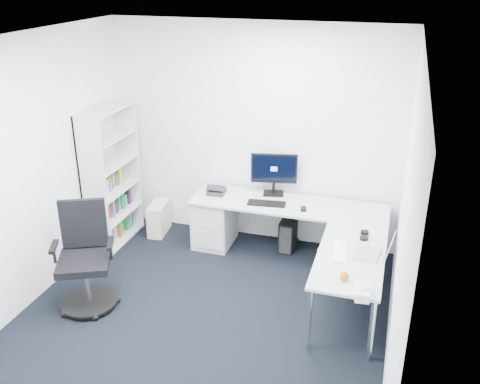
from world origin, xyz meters
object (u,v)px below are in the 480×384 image
(monitor, at_px, (274,174))
(l_desk, at_px, (282,242))
(task_chair, at_px, (84,259))
(laptop, at_px, (368,243))
(bookshelf, at_px, (111,177))

(monitor, bearing_deg, l_desk, -76.89)
(task_chair, relative_size, monitor, 1.97)
(task_chair, xyz_separation_m, laptop, (2.71, 0.72, 0.24))
(monitor, relative_size, laptop, 1.64)
(bookshelf, relative_size, monitor, 3.09)
(bookshelf, xyz_separation_m, task_chair, (0.44, -1.38, -0.31))
(bookshelf, bearing_deg, l_desk, -1.32)
(l_desk, height_order, monitor, monitor)
(bookshelf, relative_size, laptop, 5.06)
(l_desk, bearing_deg, task_chair, -142.58)
(bookshelf, distance_m, monitor, 1.99)
(bookshelf, relative_size, task_chair, 1.57)
(l_desk, bearing_deg, laptop, -32.14)
(task_chair, height_order, monitor, monitor)
(l_desk, distance_m, task_chair, 2.20)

